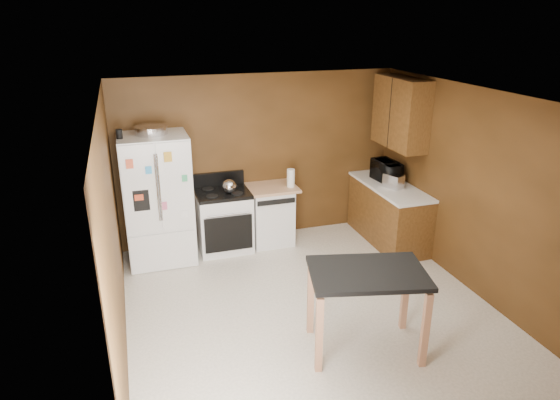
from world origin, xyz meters
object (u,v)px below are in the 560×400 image
kettle (229,186)px  dishwasher (270,214)px  green_canister (291,179)px  island (367,284)px  pen_cup (119,134)px  toaster (393,181)px  refrigerator (158,200)px  microwave (387,172)px  paper_towel (291,178)px  roasting_pan (151,130)px  gas_range (224,220)px

kettle → dishwasher: (0.64, 0.12, -0.55)m
green_canister → island: bearing=-93.2°
kettle → dishwasher: bearing=10.9°
pen_cup → island: size_ratio=0.09×
toaster → refrigerator: (-3.33, 0.52, -0.10)m
toaster → dishwasher: bearing=137.6°
toaster → island: bearing=-147.4°
kettle → green_canister: kettle is taller
microwave → paper_towel: bearing=77.3°
roasting_pan → paper_towel: size_ratio=1.60×
kettle → green_canister: (0.99, 0.18, -0.05)m
microwave → gas_range: 2.56m
refrigerator → roasting_pan: bearing=90.9°
paper_towel → refrigerator: refrigerator is taller
paper_towel → gas_range: paper_towel is taller
pen_cup → green_canister: bearing=5.2°
pen_cup → kettle: 1.64m
roasting_pan → kettle: roasting_pan is taller
green_canister → paper_towel: bearing=-110.2°
green_canister → dishwasher: bearing=-170.1°
pen_cup → gas_range: bearing=5.8°
green_canister → gas_range: (-1.07, -0.08, -0.49)m
green_canister → kettle: bearing=-169.4°
roasting_pan → toaster: size_ratio=1.56×
roasting_pan → refrigerator: 0.96m
refrigerator → island: (1.82, -2.70, -0.14)m
microwave → refrigerator: refrigerator is taller
pen_cup → paper_towel: bearing=1.6°
dishwasher → pen_cup: bearing=-175.6°
roasting_pan → green_canister: 2.18m
paper_towel → dishwasher: size_ratio=0.30×
kettle → gas_range: size_ratio=0.18×
microwave → island: microwave is taller
dishwasher → island: size_ratio=0.69×
refrigerator → gas_range: (0.91, 0.06, -0.44)m
green_canister → toaster: bearing=-26.4°
roasting_pan → paper_towel: 2.09m
roasting_pan → toaster: roasting_pan is taller
paper_towel → island: size_ratio=0.21×
kettle → refrigerator: 1.00m
roasting_pan → kettle: (0.99, -0.10, -0.85)m
paper_towel → microwave: 1.48m
island → pen_cup: bearing=130.3°
kettle → microwave: 2.40m
kettle → island: size_ratio=0.16×
roasting_pan → kettle: size_ratio=2.10×
pen_cup → paper_towel: size_ratio=0.45×
kettle → pen_cup: bearing=-178.6°
toaster → gas_range: same height
roasting_pan → refrigerator: (0.00, -0.06, -0.95)m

